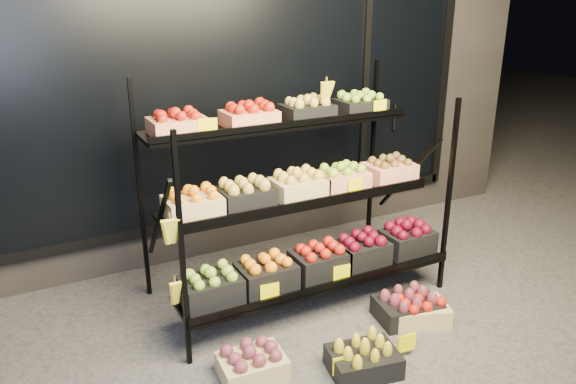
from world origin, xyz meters
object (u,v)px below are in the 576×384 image
display_rack (299,199)px  floor_crate_midleft (364,358)px  floor_crate_midright (418,309)px  floor_crate_left (252,363)px

display_rack → floor_crate_midleft: bearing=-95.5°
display_rack → floor_crate_midright: 1.15m
floor_crate_midright → display_rack: bearing=147.1°
floor_crate_left → floor_crate_midright: 1.29m
floor_crate_midleft → floor_crate_left: bearing=166.7°
display_rack → floor_crate_left: size_ratio=5.32×
display_rack → floor_crate_left: (-0.71, -0.72, -0.69)m
display_rack → floor_crate_midleft: 1.22m
display_rack → floor_crate_midright: (0.57, -0.71, -0.69)m
floor_crate_midright → floor_crate_midleft: bearing=-138.5°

